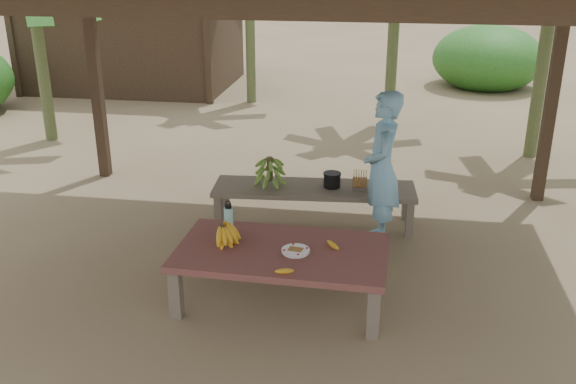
% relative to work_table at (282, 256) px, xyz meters
% --- Properties ---
extents(ground, '(80.00, 80.00, 0.00)m').
position_rel_work_table_xyz_m(ground, '(-0.10, 0.54, -0.43)').
color(ground, brown).
rests_on(ground, ground).
extents(work_table, '(1.83, 1.05, 0.50)m').
position_rel_work_table_xyz_m(work_table, '(0.00, 0.00, 0.00)').
color(work_table, brown).
rests_on(work_table, ground).
extents(bench, '(2.24, 0.76, 0.45)m').
position_rel_work_table_xyz_m(bench, '(0.08, 1.66, -0.04)').
color(bench, brown).
rests_on(bench, ground).
extents(ripe_banana_bunch, '(0.35, 0.31, 0.19)m').
position_rel_work_table_xyz_m(ripe_banana_bunch, '(-0.54, 0.06, 0.16)').
color(ripe_banana_bunch, yellow).
rests_on(ripe_banana_bunch, work_table).
extents(plate, '(0.24, 0.24, 0.04)m').
position_rel_work_table_xyz_m(plate, '(0.13, -0.05, 0.08)').
color(plate, white).
rests_on(plate, work_table).
extents(loose_banana_front, '(0.17, 0.11, 0.04)m').
position_rel_work_table_xyz_m(loose_banana_front, '(0.09, -0.42, 0.09)').
color(loose_banana_front, yellow).
rests_on(loose_banana_front, work_table).
extents(loose_banana_side, '(0.14, 0.15, 0.04)m').
position_rel_work_table_xyz_m(loose_banana_side, '(0.43, 0.10, 0.09)').
color(loose_banana_side, yellow).
rests_on(loose_banana_side, work_table).
extents(water_flask, '(0.08, 0.08, 0.30)m').
position_rel_work_table_xyz_m(water_flask, '(-0.53, 0.28, 0.19)').
color(water_flask, '#3AB6AF').
rests_on(water_flask, work_table).
extents(green_banana_stalk, '(0.32, 0.32, 0.35)m').
position_rel_work_table_xyz_m(green_banana_stalk, '(-0.40, 1.62, 0.19)').
color(green_banana_stalk, '#598C2D').
rests_on(green_banana_stalk, bench).
extents(cooking_pot, '(0.19, 0.19, 0.16)m').
position_rel_work_table_xyz_m(cooking_pot, '(0.27, 1.69, 0.09)').
color(cooking_pot, black).
rests_on(cooking_pot, bench).
extents(skewer_rack, '(0.19, 0.09, 0.24)m').
position_rel_work_table_xyz_m(skewer_rack, '(0.58, 1.64, 0.14)').
color(skewer_rack, '#A57F47').
rests_on(skewer_rack, bench).
extents(woman, '(0.42, 0.61, 1.61)m').
position_rel_work_table_xyz_m(woman, '(0.80, 1.35, 0.37)').
color(woman, '#71AED7').
rests_on(woman, ground).
extents(hut, '(4.40, 3.43, 2.85)m').
position_rel_work_table_xyz_m(hut, '(-4.60, 8.54, 0.67)').
color(hut, black).
rests_on(hut, ground).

